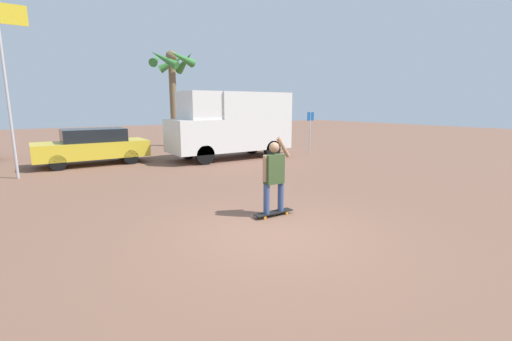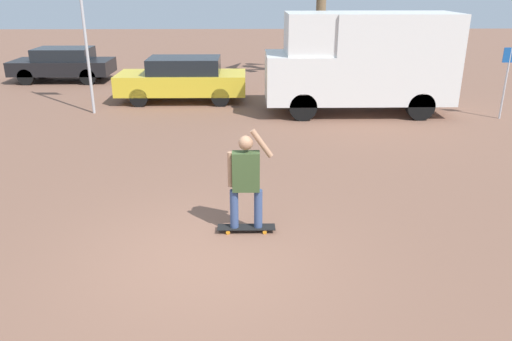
% 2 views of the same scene
% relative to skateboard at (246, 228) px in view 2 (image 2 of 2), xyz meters
% --- Properties ---
extents(ground_plane, '(80.00, 80.00, 0.00)m').
position_rel_skateboard_xyz_m(ground_plane, '(-0.66, -0.90, -0.07)').
color(ground_plane, brown).
extents(skateboard, '(0.98, 0.24, 0.09)m').
position_rel_skateboard_xyz_m(skateboard, '(0.00, 0.00, 0.00)').
color(skateboard, black).
rests_on(skateboard, ground_plane).
extents(person_skateboarder, '(0.74, 0.24, 1.73)m').
position_rel_skateboard_xyz_m(person_skateboarder, '(-0.00, -0.00, 0.94)').
color(person_skateboarder, '#384C7A').
rests_on(person_skateboarder, skateboard).
extents(camper_van, '(5.81, 2.12, 3.12)m').
position_rel_skateboard_xyz_m(camper_van, '(3.66, 8.20, 1.62)').
color(camper_van, black).
rests_on(camper_van, ground_plane).
extents(parked_car_yellow, '(4.46, 1.85, 1.53)m').
position_rel_skateboard_xyz_m(parked_car_yellow, '(-2.24, 9.98, 0.73)').
color(parked_car_yellow, black).
rests_on(parked_car_yellow, ground_plane).
extents(parked_car_black, '(4.10, 1.84, 1.40)m').
position_rel_skateboard_xyz_m(parked_car_black, '(-7.76, 13.88, 0.67)').
color(parked_car_black, black).
rests_on(parked_car_black, ground_plane).
extents(flagpole, '(0.90, 0.12, 6.01)m').
position_rel_skateboard_xyz_m(flagpole, '(-4.87, 8.28, 3.39)').
color(flagpole, '#B7B7BC').
rests_on(flagpole, ground_plane).
extents(street_sign, '(0.44, 0.06, 2.17)m').
position_rel_skateboard_xyz_m(street_sign, '(7.88, 7.37, 1.33)').
color(street_sign, '#B7B7BC').
rests_on(street_sign, ground_plane).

